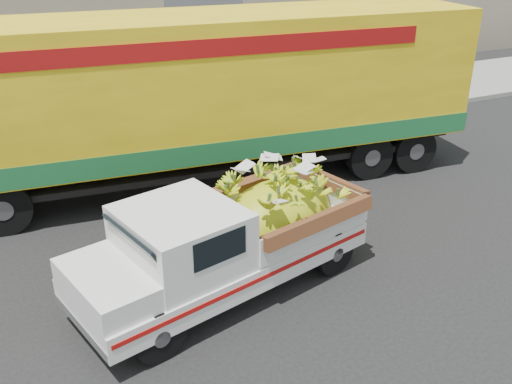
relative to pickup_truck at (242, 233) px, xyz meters
name	(u,v)px	position (x,y,z in m)	size (l,w,h in m)	color
ground	(329,277)	(1.38, -0.55, -0.92)	(100.00, 100.00, 0.00)	black
curb	(191,143)	(1.38, 6.49, -0.85)	(60.00, 0.25, 0.15)	gray
sidewalk	(168,122)	(1.38, 8.59, -0.85)	(60.00, 4.00, 0.14)	gray
pickup_truck	(242,233)	(0.00, 0.00, 0.00)	(5.18, 2.90, 1.72)	black
semi_trailer	(213,93)	(1.13, 4.04, 1.20)	(12.04, 3.72, 3.80)	black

